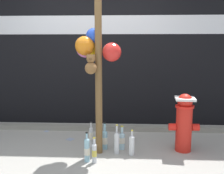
% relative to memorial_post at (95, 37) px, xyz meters
% --- Properties ---
extents(ground_plane, '(14.00, 14.00, 0.00)m').
position_rel_memorial_post_xyz_m(ground_plane, '(-0.14, -0.29, -1.55)').
color(ground_plane, '#9E9B93').
extents(building_wall, '(10.00, 0.21, 3.47)m').
position_rel_memorial_post_xyz_m(building_wall, '(-0.14, 1.39, 0.19)').
color(building_wall, black).
rests_on(building_wall, ground_plane).
extents(curb_strip, '(8.00, 0.12, 0.08)m').
position_rel_memorial_post_xyz_m(curb_strip, '(-0.14, 0.89, -1.51)').
color(curb_strip, gray).
rests_on(curb_strip, ground_plane).
extents(memorial_post, '(0.60, 0.46, 2.83)m').
position_rel_memorial_post_xyz_m(memorial_post, '(0.00, 0.00, 0.00)').
color(memorial_post, brown).
rests_on(memorial_post, ground_plane).
extents(fire_hydrant, '(0.41, 0.29, 0.80)m').
position_rel_memorial_post_xyz_m(fire_hydrant, '(1.20, 0.08, -1.13)').
color(fire_hydrant, red).
rests_on(fire_hydrant, ground_plane).
extents(bottle_0, '(0.08, 0.08, 0.34)m').
position_rel_memorial_post_xyz_m(bottle_0, '(0.36, 0.09, -1.42)').
color(bottle_0, '#B2DBEA').
rests_on(bottle_0, ground_plane).
extents(bottle_1, '(0.08, 0.08, 0.34)m').
position_rel_memorial_post_xyz_m(bottle_1, '(0.49, -0.10, -1.41)').
color(bottle_1, silver).
rests_on(bottle_1, ground_plane).
extents(bottle_2, '(0.07, 0.07, 0.38)m').
position_rel_memorial_post_xyz_m(bottle_2, '(-0.08, -0.33, -1.39)').
color(bottle_2, '#93CCE0').
rests_on(bottle_2, ground_plane).
extents(bottle_3, '(0.07, 0.07, 0.40)m').
position_rel_memorial_post_xyz_m(bottle_3, '(0.29, -0.06, -1.39)').
color(bottle_3, silver).
rests_on(bottle_3, ground_plane).
extents(bottle_4, '(0.06, 0.06, 0.33)m').
position_rel_memorial_post_xyz_m(bottle_4, '(0.02, -0.35, -1.42)').
color(bottle_4, silver).
rests_on(bottle_4, ground_plane).
extents(bottle_5, '(0.06, 0.06, 0.37)m').
position_rel_memorial_post_xyz_m(bottle_5, '(-0.08, 0.15, -1.39)').
color(bottle_5, silver).
rests_on(bottle_5, ground_plane).
extents(bottle_6, '(0.08, 0.08, 0.39)m').
position_rel_memorial_post_xyz_m(bottle_6, '(0.11, 0.09, -1.40)').
color(bottle_6, '#93CCE0').
rests_on(bottle_6, ground_plane).
extents(litter_0, '(0.15, 0.14, 0.01)m').
position_rel_memorial_post_xyz_m(litter_0, '(-0.45, 0.43, -1.55)').
color(litter_0, '#8C99B2').
rests_on(litter_0, ground_plane).
extents(litter_2, '(0.10, 0.10, 0.01)m').
position_rel_memorial_post_xyz_m(litter_2, '(-0.94, 0.79, -1.55)').
color(litter_2, '#8C99B2').
rests_on(litter_2, ground_plane).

